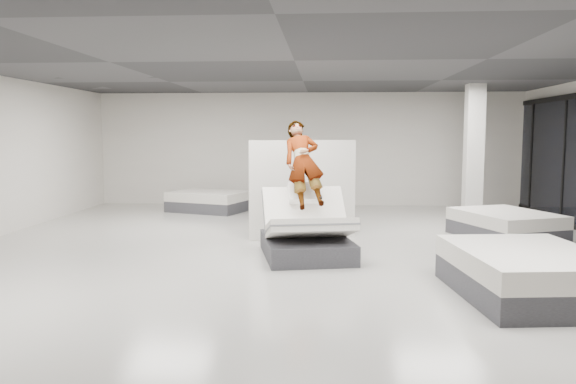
% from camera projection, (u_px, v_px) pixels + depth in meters
% --- Properties ---
extents(room, '(14.00, 14.04, 3.20)m').
position_uv_depth(room, '(294.00, 162.00, 9.04)').
color(room, '#AAA8A0').
rests_on(room, ground).
extents(hero_bed, '(1.72, 2.08, 1.22)m').
position_uv_depth(hero_bed, '(307.00, 235.00, 9.33)').
color(hero_bed, '#3B3C41').
rests_on(hero_bed, floor).
extents(person, '(0.94, 1.73, 1.26)m').
position_uv_depth(person, '(303.00, 183.00, 9.56)').
color(person, slate).
rests_on(person, hero_bed).
extents(remote, '(0.08, 0.15, 0.08)m').
position_uv_depth(remote, '(320.00, 196.00, 9.27)').
color(remote, black).
rests_on(remote, person).
extents(divider_panel, '(2.06, 0.66, 1.92)m').
position_uv_depth(divider_panel, '(303.00, 190.00, 10.93)').
color(divider_panel, silver).
rests_on(divider_panel, floor).
extents(flat_bed_right_far, '(2.04, 2.31, 0.53)m').
position_uv_depth(flat_bed_right_far, '(506.00, 225.00, 10.98)').
color(flat_bed_right_far, '#3B3C41').
rests_on(flat_bed_right_far, floor).
extents(flat_bed_right_near, '(1.89, 2.38, 0.60)m').
position_uv_depth(flat_bed_right_near, '(528.00, 274.00, 7.04)').
color(flat_bed_right_near, '#3B3C41').
rests_on(flat_bed_right_near, floor).
extents(flat_bed_left_far, '(2.26, 1.97, 0.52)m').
position_uv_depth(flat_bed_left_far, '(209.00, 201.00, 14.88)').
color(flat_bed_left_far, '#3B3C41').
rests_on(flat_bed_left_far, floor).
extents(column, '(0.40, 0.40, 3.20)m').
position_uv_depth(column, '(474.00, 153.00, 13.25)').
color(column, beige).
rests_on(column, floor).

